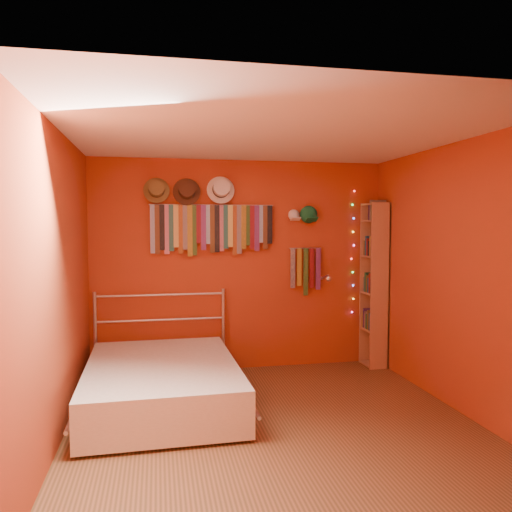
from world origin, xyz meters
TOP-DOWN VIEW (x-y plane):
  - ground at (0.00, 0.00)m, footprint 3.50×3.50m
  - back_wall at (0.00, 1.75)m, footprint 3.50×0.02m
  - right_wall at (1.75, 0.00)m, footprint 0.02×3.50m
  - left_wall at (-1.75, 0.00)m, footprint 0.02×3.50m
  - ceiling at (0.00, 0.00)m, footprint 3.50×3.50m
  - tie_rack at (-0.36, 1.68)m, footprint 1.45×0.03m
  - small_tie_rack at (0.79, 1.69)m, footprint 0.40×0.03m
  - fedora_olive at (-0.98, 1.65)m, footprint 0.30×0.16m
  - fedora_brown at (-0.64, 1.65)m, footprint 0.32×0.17m
  - fedora_white at (-0.25, 1.65)m, footprint 0.33×0.18m
  - cap_white at (0.64, 1.70)m, footprint 0.16×0.20m
  - cap_green at (0.83, 1.70)m, footprint 0.20×0.25m
  - fairy_lights at (1.41, 1.71)m, footprint 0.06×0.02m
  - reading_lamp at (1.01, 1.52)m, footprint 0.07×0.30m
  - bookshelf at (1.66, 1.53)m, footprint 0.25×0.34m
  - bed at (-0.95, 0.62)m, footprint 1.52×2.05m

SIDE VIEW (x-z plane):
  - ground at x=0.00m, z-range 0.00..0.00m
  - bed at x=-0.95m, z-range -0.26..0.72m
  - bookshelf at x=1.66m, z-range 0.02..2.02m
  - reading_lamp at x=1.01m, z-range 1.05..1.14m
  - small_tie_rack at x=0.79m, z-range 0.92..1.50m
  - back_wall at x=0.00m, z-range 0.00..2.50m
  - right_wall at x=1.75m, z-range 0.00..2.50m
  - left_wall at x=-1.75m, z-range 0.00..2.50m
  - fairy_lights at x=1.41m, z-range 0.63..2.16m
  - tie_rack at x=-0.36m, z-range 1.41..2.01m
  - cap_white at x=0.64m, z-range 1.77..1.93m
  - cap_green at x=0.83m, z-range 1.76..1.96m
  - fedora_brown at x=-0.64m, z-range 1.97..2.28m
  - fedora_olive at x=-0.98m, z-range 1.99..2.28m
  - fedora_white at x=-0.25m, z-range 1.99..2.31m
  - ceiling at x=0.00m, z-range 2.49..2.51m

